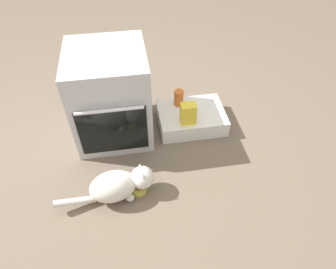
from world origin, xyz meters
name	(u,v)px	position (x,y,z in m)	size (l,w,h in m)	color
ground	(122,162)	(0.00, 0.00, 0.00)	(8.00, 8.00, 0.00)	#6B5B4C
oven	(111,96)	(-0.03, 0.37, 0.37)	(0.58, 0.65, 0.74)	#B7BABF
pantry_cabinet	(191,118)	(0.62, 0.34, 0.07)	(0.56, 0.41, 0.14)	white
food_bowl	(138,188)	(0.10, -0.28, 0.03)	(0.12, 0.12, 0.07)	#D1D14C
cat	(119,185)	(-0.02, -0.30, 0.12)	(0.69, 0.26, 0.24)	silver
snack_bag	(188,114)	(0.56, 0.22, 0.23)	(0.12, 0.09, 0.18)	yellow
sauce_jar	(179,98)	(0.53, 0.46, 0.21)	(0.08, 0.08, 0.14)	#D16023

